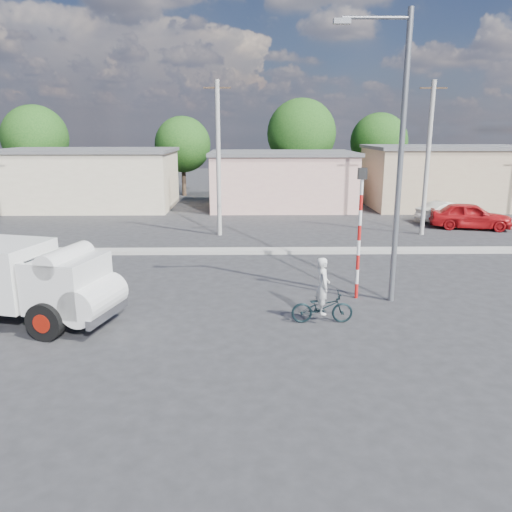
{
  "coord_description": "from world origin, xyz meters",
  "views": [
    {
      "loc": [
        -0.45,
        -14.5,
        5.53
      ],
      "look_at": [
        -0.19,
        2.21,
        1.3
      ],
      "focal_mm": 35.0,
      "sensor_mm": 36.0,
      "label": 1
    }
  ],
  "objects_px": {
    "truck": "(20,279)",
    "car_red": "(470,216)",
    "bicycle": "(322,307)",
    "cyclist": "(323,295)",
    "streetlight": "(396,149)",
    "traffic_pole": "(360,223)",
    "car_cream": "(447,212)"
  },
  "relations": [
    {
      "from": "traffic_pole",
      "to": "car_cream",
      "type": "bearing_deg",
      "value": 58.93
    },
    {
      "from": "truck",
      "to": "cyclist",
      "type": "height_order",
      "value": "truck"
    },
    {
      "from": "bicycle",
      "to": "cyclist",
      "type": "xyz_separation_m",
      "value": [
        0.0,
        0.0,
        0.37
      ]
    },
    {
      "from": "traffic_pole",
      "to": "truck",
      "type": "bearing_deg",
      "value": -168.95
    },
    {
      "from": "truck",
      "to": "streetlight",
      "type": "bearing_deg",
      "value": 23.41
    },
    {
      "from": "truck",
      "to": "bicycle",
      "type": "relative_size",
      "value": 3.37
    },
    {
      "from": "streetlight",
      "to": "cyclist",
      "type": "bearing_deg",
      "value": -141.83
    },
    {
      "from": "car_cream",
      "to": "streetlight",
      "type": "xyz_separation_m",
      "value": [
        -7.67,
        -14.59,
        4.33
      ]
    },
    {
      "from": "cyclist",
      "to": "car_red",
      "type": "xyz_separation_m",
      "value": [
        10.6,
        14.33,
        -0.08
      ]
    },
    {
      "from": "car_cream",
      "to": "streetlight",
      "type": "bearing_deg",
      "value": 129.89
    },
    {
      "from": "car_red",
      "to": "bicycle",
      "type": "bearing_deg",
      "value": 157.47
    },
    {
      "from": "traffic_pole",
      "to": "streetlight",
      "type": "xyz_separation_m",
      "value": [
        0.94,
        -0.3,
        2.37
      ]
    },
    {
      "from": "car_cream",
      "to": "traffic_pole",
      "type": "distance_m",
      "value": 16.8
    },
    {
      "from": "bicycle",
      "to": "car_red",
      "type": "bearing_deg",
      "value": -36.91
    },
    {
      "from": "truck",
      "to": "traffic_pole",
      "type": "relative_size",
      "value": 1.4
    },
    {
      "from": "truck",
      "to": "car_cream",
      "type": "height_order",
      "value": "truck"
    },
    {
      "from": "car_cream",
      "to": "streetlight",
      "type": "height_order",
      "value": "streetlight"
    },
    {
      "from": "bicycle",
      "to": "traffic_pole",
      "type": "bearing_deg",
      "value": -34.4
    },
    {
      "from": "car_cream",
      "to": "traffic_pole",
      "type": "bearing_deg",
      "value": 126.55
    },
    {
      "from": "truck",
      "to": "streetlight",
      "type": "distance_m",
      "value": 11.94
    },
    {
      "from": "traffic_pole",
      "to": "streetlight",
      "type": "bearing_deg",
      "value": -17.73
    },
    {
      "from": "streetlight",
      "to": "car_red",
      "type": "bearing_deg",
      "value": 56.64
    },
    {
      "from": "cyclist",
      "to": "car_cream",
      "type": "bearing_deg",
      "value": -31.88
    },
    {
      "from": "car_cream",
      "to": "traffic_pole",
      "type": "xyz_separation_m",
      "value": [
        -8.61,
        -14.29,
        1.96
      ]
    },
    {
      "from": "streetlight",
      "to": "car_cream",
      "type": "bearing_deg",
      "value": 62.26
    },
    {
      "from": "cyclist",
      "to": "traffic_pole",
      "type": "distance_m",
      "value": 3.19
    },
    {
      "from": "bicycle",
      "to": "cyclist",
      "type": "distance_m",
      "value": 0.37
    },
    {
      "from": "truck",
      "to": "car_red",
      "type": "xyz_separation_m",
      "value": [
        19.42,
        14.13,
        -0.56
      ]
    },
    {
      "from": "cyclist",
      "to": "car_cream",
      "type": "height_order",
      "value": "cyclist"
    },
    {
      "from": "car_red",
      "to": "streetlight",
      "type": "relative_size",
      "value": 0.49
    },
    {
      "from": "truck",
      "to": "traffic_pole",
      "type": "bearing_deg",
      "value": 25.81
    },
    {
      "from": "cyclist",
      "to": "traffic_pole",
      "type": "bearing_deg",
      "value": -34.4
    }
  ]
}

